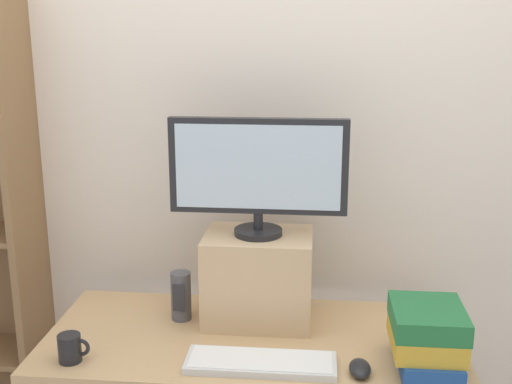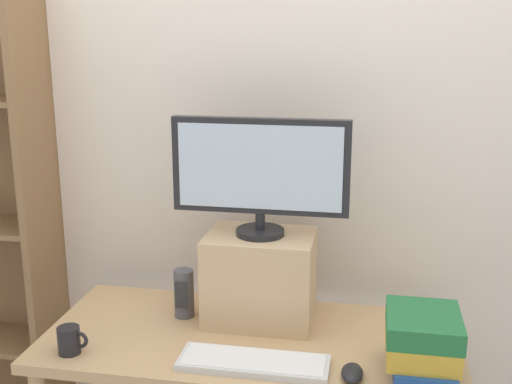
% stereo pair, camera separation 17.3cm
% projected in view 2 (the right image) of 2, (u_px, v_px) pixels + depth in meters
% --- Properties ---
extents(back_wall, '(7.00, 0.08, 2.60)m').
position_uv_depth(back_wall, '(274.00, 150.00, 2.42)').
color(back_wall, beige).
rests_on(back_wall, ground_plane).
extents(desk, '(1.36, 0.62, 0.77)m').
position_uv_depth(desk, '(251.00, 361.00, 2.13)').
color(desk, tan).
rests_on(desk, ground_plane).
extents(riser_box, '(0.36, 0.26, 0.31)m').
position_uv_depth(riser_box, '(260.00, 278.00, 2.19)').
color(riser_box, tan).
rests_on(riser_box, desk).
extents(computer_monitor, '(0.59, 0.16, 0.39)m').
position_uv_depth(computer_monitor, '(260.00, 171.00, 2.10)').
color(computer_monitor, black).
rests_on(computer_monitor, riser_box).
extents(keyboard, '(0.45, 0.15, 0.02)m').
position_uv_depth(keyboard, '(254.00, 363.00, 1.92)').
color(keyboard, silver).
rests_on(keyboard, desk).
extents(computer_mouse, '(0.06, 0.10, 0.04)m').
position_uv_depth(computer_mouse, '(352.00, 373.00, 1.85)').
color(computer_mouse, black).
rests_on(computer_mouse, desk).
extents(book_stack, '(0.21, 0.27, 0.19)m').
position_uv_depth(book_stack, '(423.00, 344.00, 1.85)').
color(book_stack, navy).
rests_on(book_stack, desk).
extents(coffee_mug, '(0.10, 0.07, 0.09)m').
position_uv_depth(coffee_mug, '(70.00, 340.00, 1.99)').
color(coffee_mug, black).
rests_on(coffee_mug, desk).
extents(desk_speaker, '(0.07, 0.07, 0.17)m').
position_uv_depth(desk_speaker, '(184.00, 293.00, 2.23)').
color(desk_speaker, '#4C4C51').
rests_on(desk_speaker, desk).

